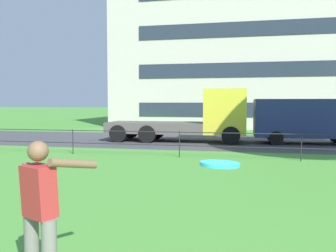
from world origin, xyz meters
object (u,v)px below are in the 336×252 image
Objects in this scene: flatbed_truck_center at (197,119)px; frisbee at (220,164)px; person_thrower at (41,211)px; apartment_building_background at (310,58)px; panel_van_far_left at (306,118)px.

frisbee is at bearing -82.16° from flatbed_truck_center.
flatbed_truck_center is at bearing 97.84° from frisbee.
apartment_building_background is (8.10, 32.27, 5.37)m from person_thrower.
frisbee is 0.08× the size of panel_van_far_left.
apartment_building_background reaches higher than flatbed_truck_center.
person_thrower is 0.05× the size of apartment_building_background.
frisbee is 0.01× the size of apartment_building_background.
frisbee is 0.05× the size of flatbed_truck_center.
flatbed_truck_center is at bearing -116.25° from apartment_building_background.
apartment_building_background is (6.13, 33.28, 4.61)m from frisbee.
frisbee is at bearing -100.93° from panel_van_far_left.
person_thrower is 33.70m from apartment_building_background.
flatbed_truck_center reaches higher than panel_van_far_left.
apartment_building_background is at bearing 79.57° from frisbee.
frisbee is at bearing -100.43° from apartment_building_background.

